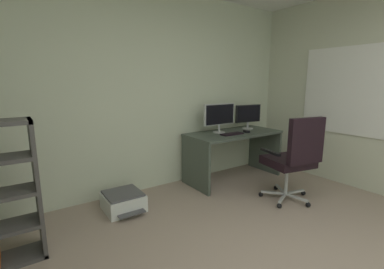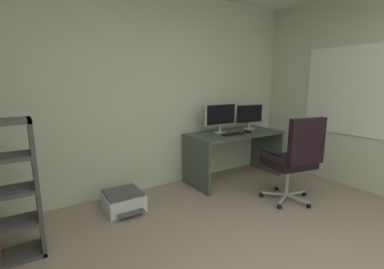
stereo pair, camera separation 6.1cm
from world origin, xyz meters
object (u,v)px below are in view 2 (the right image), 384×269
Objects in this scene: monitor_secondary at (250,115)px; office_chair at (295,156)px; computer_mouse at (248,132)px; desk at (234,145)px; monitor_main at (220,116)px; keyboard at (233,134)px; printer at (123,201)px.

office_chair is (-0.37, -1.13, -0.36)m from monitor_secondary.
computer_mouse is at bearing -138.64° from monitor_secondary.
office_chair reaches higher than desk.
monitor_secondary is at bearing 57.66° from computer_mouse.
monitor_main reaches higher than desk.
monitor_main is 1.19× the size of monitor_secondary.
computer_mouse reaches higher than keyboard.
monitor_secondary reaches higher than keyboard.
monitor_main is at bearing 161.94° from computer_mouse.
monitor_secondary is 1.34× the size of keyboard.
desk is 0.58m from monitor_secondary.
office_chair is 2.08× the size of printer.
printer is (-2.15, -0.15, -0.85)m from monitor_secondary.
computer_mouse is (0.13, -0.13, 0.21)m from desk.
keyboard is (0.05, -0.22, -0.24)m from monitor_main.
office_chair is (0.22, -1.13, -0.39)m from monitor_main.
office_chair is (0.17, -0.91, -0.14)m from keyboard.
computer_mouse is (0.28, -0.01, 0.01)m from keyboard.
printer is at bearing -166.17° from computer_mouse.
desk is 2.65× the size of monitor_main.
monitor_main is at bearing 102.73° from keyboard.
desk is at bearing -165.73° from monitor_secondary.
monitor_main is at bearing 101.11° from office_chair.
printer is (-1.89, 0.08, -0.64)m from computer_mouse.
desk is at bearing -26.53° from monitor_main.
printer is at bearing -178.45° from desk.
printer is (-1.55, -0.15, -0.88)m from monitor_main.
desk is 1.81m from printer.
monitor_secondary is at bearing 22.14° from keyboard.
office_chair is at bearing -79.54° from keyboard.
monitor_secondary is (0.60, 0.00, -0.03)m from monitor_main.
monitor_secondary is 1.24m from office_chair.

